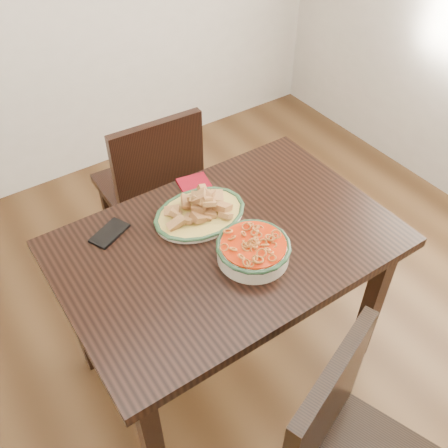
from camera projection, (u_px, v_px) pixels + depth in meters
floor at (239, 364)px, 2.23m from camera, size 3.50×3.50×0.00m
dining_table at (227, 260)px, 1.81m from camera, size 1.16×0.78×0.75m
chair_far at (152, 184)px, 2.36m from camera, size 0.44×0.44×0.89m
fish_plate at (200, 207)px, 1.79m from camera, size 0.34×0.27×0.11m
noodle_bowl at (253, 248)px, 1.65m from camera, size 0.25×0.25×0.08m
smartphone at (110, 233)px, 1.75m from camera, size 0.16×0.13×0.01m
napkin at (194, 183)px, 1.95m from camera, size 0.13×0.12×0.01m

